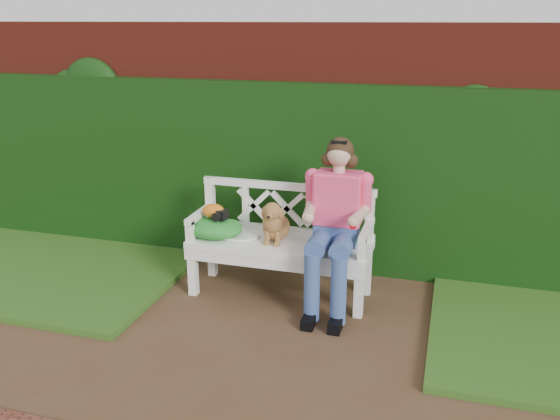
# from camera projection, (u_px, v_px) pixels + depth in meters

# --- Properties ---
(ground) EXTENTS (60.00, 60.00, 0.00)m
(ground) POSITION_uv_depth(u_px,v_px,m) (261.00, 358.00, 4.08)
(ground) COLOR #492D1C
(brick_wall) EXTENTS (10.00, 0.30, 2.20)m
(brick_wall) POSITION_uv_depth(u_px,v_px,m) (324.00, 147.00, 5.48)
(brick_wall) COLOR maroon
(brick_wall) RESTS_ON ground
(ivy_hedge) EXTENTS (10.00, 0.18, 1.70)m
(ivy_hedge) POSITION_uv_depth(u_px,v_px,m) (318.00, 179.00, 5.35)
(ivy_hedge) COLOR #11390C
(ivy_hedge) RESTS_ON ground
(grass_left) EXTENTS (2.60, 2.00, 0.05)m
(grass_left) POSITION_uv_depth(u_px,v_px,m) (47.00, 266.00, 5.54)
(grass_left) COLOR #2F5B21
(grass_left) RESTS_ON ground
(garden_bench) EXTENTS (1.65, 0.81, 0.48)m
(garden_bench) POSITION_uv_depth(u_px,v_px,m) (280.00, 268.00, 4.96)
(garden_bench) COLOR white
(garden_bench) RESTS_ON ground
(seated_woman) EXTENTS (0.63, 0.80, 1.33)m
(seated_woman) POSITION_uv_depth(u_px,v_px,m) (336.00, 226.00, 4.68)
(seated_woman) COLOR #EB5969
(seated_woman) RESTS_ON ground
(dog) EXTENTS (0.27, 0.35, 0.36)m
(dog) POSITION_uv_depth(u_px,v_px,m) (275.00, 220.00, 4.84)
(dog) COLOR #A95323
(dog) RESTS_ON garden_bench
(tennis_racket) EXTENTS (0.74, 0.42, 0.03)m
(tennis_racket) POSITION_uv_depth(u_px,v_px,m) (235.00, 234.00, 4.99)
(tennis_racket) COLOR white
(tennis_racket) RESTS_ON garden_bench
(green_bag) EXTENTS (0.53, 0.44, 0.16)m
(green_bag) POSITION_uv_depth(u_px,v_px,m) (215.00, 228.00, 4.96)
(green_bag) COLOR #1C802E
(green_bag) RESTS_ON garden_bench
(camera_item) EXTENTS (0.14, 0.11, 0.08)m
(camera_item) POSITION_uv_depth(u_px,v_px,m) (220.00, 214.00, 4.92)
(camera_item) COLOR black
(camera_item) RESTS_ON green_bag
(baseball_glove) EXTENTS (0.23, 0.21, 0.12)m
(baseball_glove) POSITION_uv_depth(u_px,v_px,m) (213.00, 211.00, 4.95)
(baseball_glove) COLOR orange
(baseball_glove) RESTS_ON green_bag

